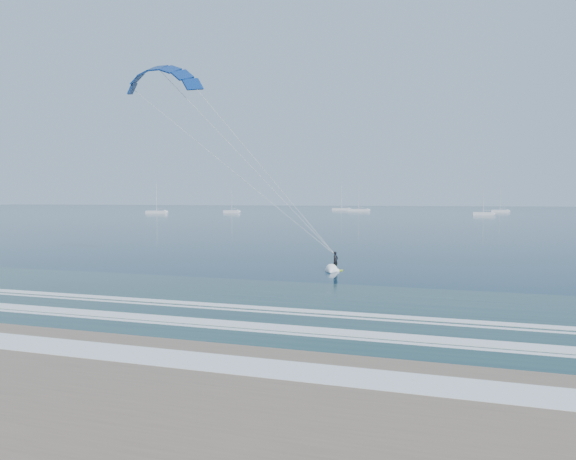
% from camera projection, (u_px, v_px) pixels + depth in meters
% --- Properties ---
extents(ground, '(900.00, 900.00, 0.00)m').
position_uv_depth(ground, '(8.00, 340.00, 23.04)').
color(ground, '#072B3E').
rests_on(ground, ground).
extents(kitesurfer_rig, '(19.20, 8.25, 18.59)m').
position_uv_depth(kitesurfer_rig, '(248.00, 163.00, 43.78)').
color(kitesurfer_rig, '#BBF91D').
rests_on(kitesurfer_rig, ground).
extents(sailboat_0, '(9.80, 2.40, 13.18)m').
position_uv_depth(sailboat_0, '(157.00, 212.00, 222.37)').
color(sailboat_0, silver).
rests_on(sailboat_0, ground).
extents(sailboat_1, '(7.29, 2.40, 10.20)m').
position_uv_depth(sailboat_1, '(232.00, 211.00, 229.29)').
color(sailboat_1, silver).
rests_on(sailboat_1, ground).
extents(sailboat_2, '(10.76, 2.40, 14.23)m').
position_uv_depth(sailboat_2, '(359.00, 210.00, 260.63)').
color(sailboat_2, silver).
rests_on(sailboat_2, ground).
extents(sailboat_3, '(7.53, 2.40, 10.62)m').
position_uv_depth(sailboat_3, '(483.00, 214.00, 196.73)').
color(sailboat_3, silver).
rests_on(sailboat_3, ground).
extents(sailboat_4, '(7.80, 2.40, 10.73)m').
position_uv_depth(sailboat_4, '(500.00, 211.00, 239.88)').
color(sailboat_4, silver).
rests_on(sailboat_4, ground).
extents(sailboat_7, '(9.99, 2.40, 13.04)m').
position_uv_depth(sailboat_7, '(341.00, 209.00, 282.33)').
color(sailboat_7, silver).
rests_on(sailboat_7, ground).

